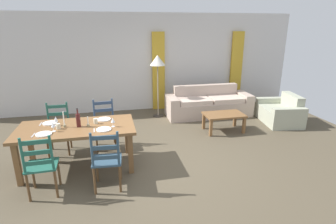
{
  "coord_description": "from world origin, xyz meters",
  "views": [
    {
      "loc": [
        -0.65,
        -4.33,
        2.34
      ],
      "look_at": [
        0.43,
        0.49,
        0.75
      ],
      "focal_mm": 28.61,
      "sensor_mm": 36.0,
      "label": 1
    }
  ],
  "objects": [
    {
      "name": "fork_near_right",
      "position": [
        -0.93,
        -0.2,
        0.75
      ],
      "size": [
        0.02,
        0.17,
        0.01
      ],
      "primitive_type": "cube",
      "rotation": [
        0.0,
        0.0,
        0.05
      ],
      "color": "silver",
      "rests_on": "dining_table"
    },
    {
      "name": "wine_glass_near_left",
      "position": [
        -1.55,
        -0.1,
        0.86
      ],
      "size": [
        0.06,
        0.06,
        0.16
      ],
      "color": "white",
      "rests_on": "dining_table"
    },
    {
      "name": "fork_far_right",
      "position": [
        -0.93,
        0.3,
        0.75
      ],
      "size": [
        0.03,
        0.17,
        0.01
      ],
      "primitive_type": "cube",
      "rotation": [
        0.0,
        0.0,
        -0.07
      ],
      "color": "silver",
      "rests_on": "dining_table"
    },
    {
      "name": "wine_glass_far_left",
      "position": [
        -1.56,
        0.17,
        0.86
      ],
      "size": [
        0.06,
        0.06,
        0.16
      ],
      "color": "white",
      "rests_on": "dining_table"
    },
    {
      "name": "dining_chair_far_left",
      "position": [
        -1.65,
        0.78,
        0.48
      ],
      "size": [
        0.42,
        0.4,
        0.96
      ],
      "color": "#25594A",
      "rests_on": "ground_plane"
    },
    {
      "name": "coffee_cup_primary",
      "position": [
        -0.92,
        0.13,
        0.8
      ],
      "size": [
        0.07,
        0.07,
        0.09
      ],
      "primitive_type": "cylinder",
      "color": "beige",
      "rests_on": "dining_table"
    },
    {
      "name": "couch",
      "position": [
        1.95,
        2.29,
        0.29
      ],
      "size": [
        2.29,
        0.82,
        0.8
      ],
      "color": "#B8A191",
      "rests_on": "ground_plane"
    },
    {
      "name": "dinner_plate_near_left",
      "position": [
        -1.68,
        -0.2,
        0.76
      ],
      "size": [
        0.24,
        0.24,
        0.02
      ],
      "primitive_type": "cylinder",
      "color": "white",
      "rests_on": "dining_table"
    },
    {
      "name": "fork_far_left",
      "position": [
        -1.83,
        0.3,
        0.75
      ],
      "size": [
        0.02,
        0.17,
        0.01
      ],
      "primitive_type": "cube",
      "rotation": [
        0.0,
        0.0,
        -0.0
      ],
      "color": "silver",
      "rests_on": "dining_table"
    },
    {
      "name": "wall_far",
      "position": [
        0.0,
        3.3,
        1.35
      ],
      "size": [
        9.6,
        0.16,
        2.7
      ],
      "primitive_type": "cube",
      "color": "silver",
      "rests_on": "ground_plane"
    },
    {
      "name": "dinner_plate_far_left",
      "position": [
        -1.68,
        0.3,
        0.76
      ],
      "size": [
        0.24,
        0.24,
        0.02
      ],
      "primitive_type": "cylinder",
      "color": "white",
      "rests_on": "dining_table"
    },
    {
      "name": "dinner_plate_near_right",
      "position": [
        -0.78,
        -0.2,
        0.76
      ],
      "size": [
        0.24,
        0.24,
        0.02
      ],
      "primitive_type": "cylinder",
      "color": "white",
      "rests_on": "dining_table"
    },
    {
      "name": "ground_plane",
      "position": [
        0.0,
        0.0,
        -0.01
      ],
      "size": [
        9.6,
        9.6,
        0.02
      ],
      "primitive_type": "cube",
      "color": "brown"
    },
    {
      "name": "dining_chair_far_right",
      "position": [
        -0.79,
        0.83,
        0.48
      ],
      "size": [
        0.44,
        0.43,
        0.96
      ],
      "color": "#30435F",
      "rests_on": "ground_plane"
    },
    {
      "name": "coffee_cup_secondary",
      "position": [
        -1.5,
        0.01,
        0.8
      ],
      "size": [
        0.07,
        0.07,
        0.09
      ],
      "primitive_type": "cylinder",
      "color": "beige",
      "rests_on": "dining_table"
    },
    {
      "name": "candle_tall",
      "position": [
        -1.41,
        0.07,
        0.83
      ],
      "size": [
        0.05,
        0.05,
        0.27
      ],
      "color": "#998C66",
      "rests_on": "dining_table"
    },
    {
      "name": "standing_lamp",
      "position": [
        0.6,
        2.48,
        1.41
      ],
      "size": [
        0.4,
        0.4,
        1.64
      ],
      "color": "#332D28",
      "rests_on": "ground_plane"
    },
    {
      "name": "fork_near_left",
      "position": [
        -1.83,
        -0.2,
        0.75
      ],
      "size": [
        0.03,
        0.17,
        0.01
      ],
      "primitive_type": "cube",
      "rotation": [
        0.0,
        0.0,
        -0.08
      ],
      "color": "silver",
      "rests_on": "dining_table"
    },
    {
      "name": "dining_table",
      "position": [
        -1.23,
        0.05,
        0.66
      ],
      "size": [
        1.9,
        0.96,
        0.75
      ],
      "color": "brown",
      "rests_on": "ground_plane"
    },
    {
      "name": "wine_bottle",
      "position": [
        -1.18,
        0.04,
        0.87
      ],
      "size": [
        0.07,
        0.07,
        0.32
      ],
      "color": "#471919",
      "rests_on": "dining_table"
    },
    {
      "name": "coffee_table",
      "position": [
        1.88,
        1.08,
        0.36
      ],
      "size": [
        0.9,
        0.56,
        0.42
      ],
      "color": "brown",
      "rests_on": "ground_plane"
    },
    {
      "name": "dining_chair_near_right",
      "position": [
        -0.76,
        -0.72,
        0.48
      ],
      "size": [
        0.45,
        0.43,
        0.96
      ],
      "color": "#2D475A",
      "rests_on": "ground_plane"
    },
    {
      "name": "wine_glass_near_right",
      "position": [
        -0.63,
        -0.09,
        0.86
      ],
      "size": [
        0.06,
        0.06,
        0.16
      ],
      "color": "white",
      "rests_on": "dining_table"
    },
    {
      "name": "curtain_panel_right",
      "position": [
        3.15,
        3.16,
        1.1
      ],
      "size": [
        0.35,
        0.08,
        2.2
      ],
      "primitive_type": "cube",
      "color": "gold",
      "rests_on": "ground_plane"
    },
    {
      "name": "armchair_upholstered",
      "position": [
        3.57,
        1.32,
        0.25
      ],
      "size": [
        0.97,
        1.27,
        0.72
      ],
      "color": "#A6AA92",
      "rests_on": "ground_plane"
    },
    {
      "name": "curtain_panel_left",
      "position": [
        0.75,
        3.16,
        1.1
      ],
      "size": [
        0.35,
        0.08,
        2.2
      ],
      "primitive_type": "cube",
      "color": "gold",
      "rests_on": "ground_plane"
    },
    {
      "name": "candle_short",
      "position": [
        -1.03,
        0.01,
        0.8
      ],
      "size": [
        0.05,
        0.05,
        0.17
      ],
      "color": "#998C66",
      "rests_on": "dining_table"
    },
    {
      "name": "dinner_plate_far_right",
      "position": [
        -0.78,
        0.3,
        0.76
      ],
      "size": [
        0.24,
        0.24,
        0.02
      ],
      "primitive_type": "cylinder",
      "color": "white",
      "rests_on": "dining_table"
    },
    {
      "name": "dining_chair_near_left",
      "position": [
        -1.66,
        -0.68,
        0.48
      ],
      "size": [
        0.44,
        0.42,
        0.96
      ],
      "color": "#215C4C",
      "rests_on": "ground_plane"
    }
  ]
}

